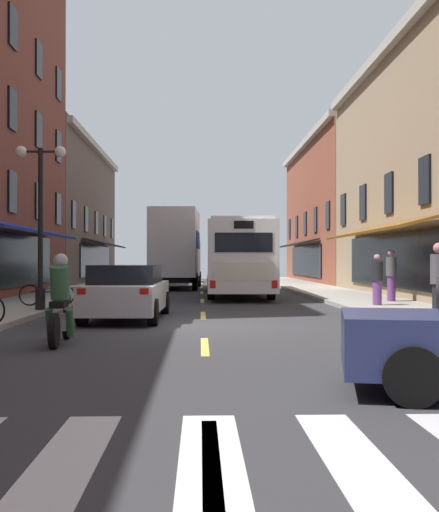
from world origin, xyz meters
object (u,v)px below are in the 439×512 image
Objects in this scene: bicycle_mid at (47,294)px; pedestrian_mid at (377,279)px; transit_bus at (238,258)px; pedestrian_near at (439,280)px; box_truck at (177,250)px; street_lamp_twin at (40,218)px; sedan_near at (128,292)px; pedestrian_far at (391,274)px; sedan_far at (181,272)px; motorcycle_rider at (61,305)px.

pedestrian_mid is (10.31, -0.03, 0.45)m from bicycle_mid.
pedestrian_near is at bearing -76.14° from transit_bus.
box_truck is 17.32m from street_lamp_twin.
sedan_near is 9.93m from pedestrian_far.
sedan_far is at bearing 90.57° from box_truck.
sedan_near is 3.03× the size of pedestrian_mid.
box_truck is at bearing 86.91° from motorcycle_rider.
pedestrian_far is at bearing -71.87° from sedan_far.
sedan_near is 4.93m from motorcycle_rider.
box_truck is 4.48× the size of pedestrian_far.
pedestrian_far is (8.49, 5.13, 0.34)m from sedan_near.
box_truck is 3.84× the size of motorcycle_rider.
transit_bus is 5.93× the size of motorcycle_rider.
pedestrian_mid is (8.13, 8.09, 0.25)m from motorcycle_rider.
motorcycle_rider is at bearing 38.99° from pedestrian_near.
sedan_far is 26.55m from bicycle_mid.
pedestrian_near reaches higher than sedan_near.
pedestrian_mid is at bearing -75.19° from sedan_far.
sedan_near is at bearing -106.69° from transit_bus.
motorcycle_rider is 1.21× the size of bicycle_mid.
bicycle_mid is 10.32m from pedestrian_mid.
motorcycle_rider reaches higher than bicycle_mid.
pedestrian_mid reaches higher than motorcycle_rider.
pedestrian_near reaches higher than motorcycle_rider.
sedan_near is 2.72× the size of pedestrian_far.
street_lamp_twin reaches higher than pedestrian_near.
transit_bus is 17.86m from sedan_far.
transit_bus is 8.47m from pedestrian_far.
bicycle_mid is at bearing -126.33° from transit_bus.
bicycle_mid is 0.37× the size of street_lamp_twin.
street_lamp_twin is (0.22, -1.70, 2.23)m from bicycle_mid.
sedan_far is 2.60× the size of pedestrian_far.
box_truck reaches higher than pedestrian_far.
pedestrian_mid is (0.25, 5.82, -0.14)m from pedestrian_near.
street_lamp_twin is (-3.12, -28.04, 2.03)m from sedan_far.
transit_bus is 2.54× the size of sedan_near.
motorcycle_rider is (-1.16, -34.46, 0.01)m from sedan_far.
transit_bus is at bearing -65.26° from box_truck.
pedestrian_near is at bearing 16.05° from motorcycle_rider.
pedestrian_near is 1.01× the size of pedestrian_far.
street_lamp_twin is (-11.13, -3.60, 1.67)m from pedestrian_far.
transit_bus reaches higher than sedan_far.
transit_bus is at bearing 73.31° from sedan_near.
pedestrian_near reaches higher than sedan_far.
pedestrian_far is at bearing 9.49° from bicycle_mid.
transit_bus is 2.65× the size of street_lamp_twin.
sedan_near is 2.71× the size of pedestrian_near.
pedestrian_mid is at bearing 9.41° from street_lamp_twin.
box_truck is at bearing 114.74° from transit_bus.
box_truck is 1.73× the size of sedan_far.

